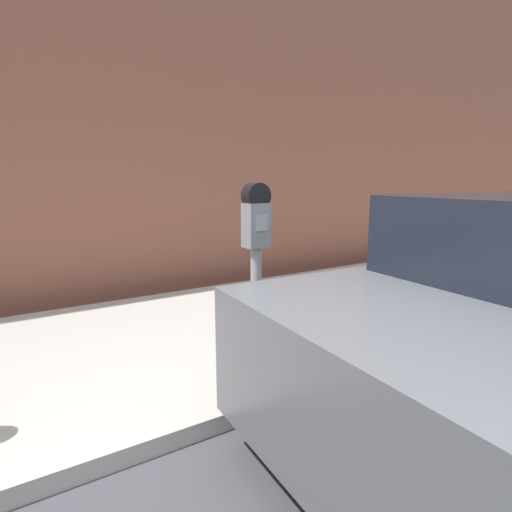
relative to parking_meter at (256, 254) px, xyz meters
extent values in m
cube|color=#BCB7AD|center=(-0.47, 1.14, -0.99)|extent=(24.00, 2.80, 0.12)
cube|color=#935642|center=(-0.47, 3.07, 2.17)|extent=(24.00, 0.30, 6.45)
cylinder|color=gray|center=(0.00, 0.00, -0.44)|extent=(0.08, 0.08, 0.98)
cube|color=slate|center=(0.00, 0.00, 0.19)|extent=(0.16, 0.13, 0.30)
cube|color=gray|center=(0.00, -0.07, 0.22)|extent=(0.09, 0.01, 0.10)
cylinder|color=black|center=(0.00, 0.00, 0.39)|extent=(0.17, 0.11, 0.17)
cylinder|color=black|center=(0.36, -0.52, -0.69)|extent=(0.72, 0.24, 0.72)
camera|label=1|loc=(-1.39, -2.27, 0.50)|focal=28.00mm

